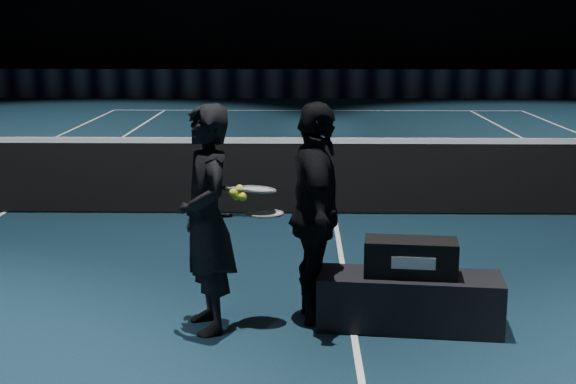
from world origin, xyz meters
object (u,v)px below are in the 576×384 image
player_a (207,219)px  tennis_balls (240,194)px  racket_lower (265,214)px  racket_bag (411,257)px  racket_upper (258,189)px  player_bench (409,301)px  player_b (316,214)px

player_a → tennis_balls: (0.25, 0.07, 0.18)m
tennis_balls → racket_lower: bearing=12.2°
racket_bag → racket_upper: size_ratio=1.03×
player_bench → racket_bag: size_ratio=2.00×
racket_bag → player_b: bearing=175.1°
racket_lower → racket_upper: racket_upper is taller
player_bench → player_a: (-1.55, -0.06, 0.66)m
player_bench → player_a: size_ratio=0.81×
player_a → racket_lower: (0.44, 0.11, 0.02)m
racket_upper → tennis_balls: 0.15m
player_bench → tennis_balls: size_ratio=11.71×
player_bench → tennis_balls: (-1.31, 0.01, 0.84)m
racket_bag → player_b: size_ratio=0.40×
player_bench → tennis_balls: tennis_balls is taller
player_b → tennis_balls: bearing=97.9°
racket_lower → racket_upper: 0.20m
racket_bag → player_b: player_b is taller
racket_bag → tennis_balls: (-1.31, 0.01, 0.49)m
player_bench → racket_bag: racket_bag is taller
player_b → tennis_balls: player_b is taller
racket_bag → player_a: (-1.55, -0.06, 0.31)m
player_b → racket_upper: bearing=93.3°
player_a → racket_lower: bearing=82.6°
player_bench → player_a: bearing=-171.5°
player_a → racket_upper: size_ratio=2.56×
tennis_balls → player_a: bearing=-165.2°
racket_bag → racket_lower: bearing=-176.1°
player_bench → racket_upper: racket_upper is taller
racket_lower → tennis_balls: 0.25m
player_b → player_a: bearing=98.4°
racket_lower → racket_upper: size_ratio=1.00×
player_a → player_b: same height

